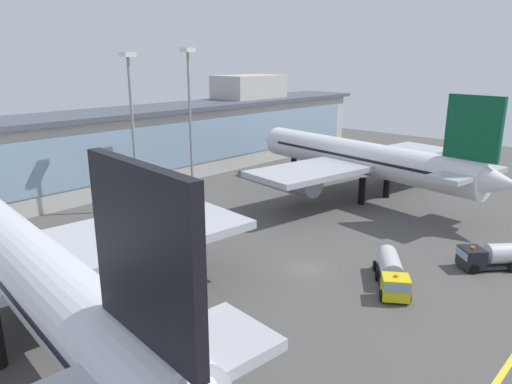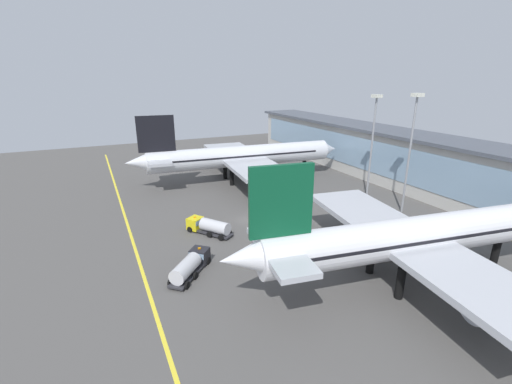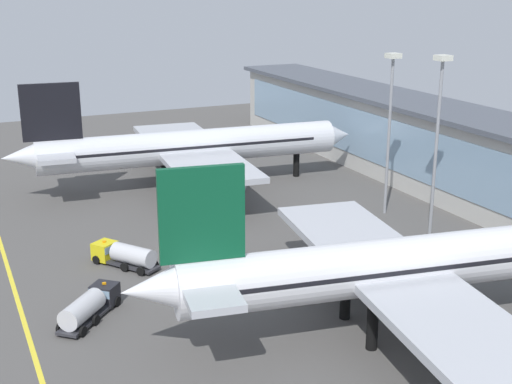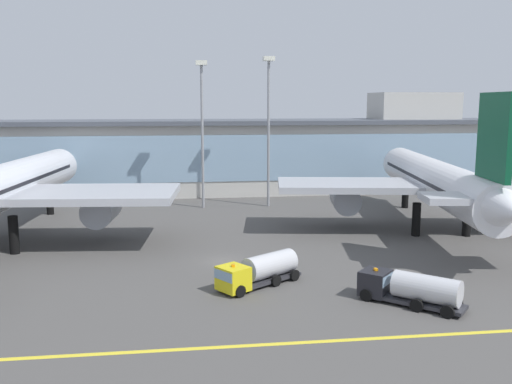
{
  "view_description": "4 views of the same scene",
  "coord_description": "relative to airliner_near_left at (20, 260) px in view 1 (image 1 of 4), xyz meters",
  "views": [
    {
      "loc": [
        -39.76,
        -29.21,
        22.97
      ],
      "look_at": [
        4.26,
        11.66,
        5.96
      ],
      "focal_mm": 33.26,
      "sensor_mm": 36.0,
      "label": 1
    },
    {
      "loc": [
        60.15,
        -26.37,
        27.7
      ],
      "look_at": [
        -1.03,
        2.62,
        5.29
      ],
      "focal_mm": 24.7,
      "sensor_mm": 36.0,
      "label": 2
    },
    {
      "loc": [
        81.79,
        -27.37,
        33.7
      ],
      "look_at": [
        -3.87,
        12.03,
        5.0
      ],
      "focal_mm": 49.02,
      "sensor_mm": 36.0,
      "label": 3
    },
    {
      "loc": [
        -4.08,
        -59.72,
        17.3
      ],
      "look_at": [
        5.12,
        9.96,
        6.0
      ],
      "focal_mm": 39.37,
      "sensor_mm": 36.0,
      "label": 4
    }
  ],
  "objects": [
    {
      "name": "fuel_tanker_truck",
      "position": [
        41.39,
        -25.47,
        -5.28
      ],
      "size": [
        8.33,
        7.87,
        2.9
      ],
      "rotation": [
        0.0,
        0.0,
        2.41
      ],
      "color": "black",
      "rests_on": "ground"
    },
    {
      "name": "apron_light_mast_centre",
      "position": [
        25.68,
        21.97,
        8.77
      ],
      "size": [
        1.8,
        1.8,
        23.8
      ],
      "color": "gray",
      "rests_on": "ground"
    },
    {
      "name": "apron_light_mast_west",
      "position": [
        36.54,
        21.84,
        9.18
      ],
      "size": [
        1.8,
        1.8,
        24.54
      ],
      "color": "gray",
      "rests_on": "ground"
    },
    {
      "name": "airliner_near_left",
      "position": [
        0.0,
        0.0,
        0.0
      ],
      "size": [
        43.97,
        59.69,
        18.58
      ],
      "rotation": [
        0.0,
        0.0,
        1.48
      ],
      "color": "black",
      "rests_on": "ground"
    },
    {
      "name": "terminal_building",
      "position": [
        28.08,
        37.12,
        0.61
      ],
      "size": [
        143.68,
        14.0,
        19.14
      ],
      "color": "beige",
      "rests_on": "ground"
    },
    {
      "name": "airliner_near_right",
      "position": [
        56.16,
        0.99,
        -0.12
      ],
      "size": [
        43.47,
        52.13,
        18.26
      ],
      "rotation": [
        0.0,
        0.0,
        1.42
      ],
      "color": "black",
      "rests_on": "ground"
    },
    {
      "name": "baggage_tug_near",
      "position": [
        29.19,
        -18.94,
        -5.28
      ],
      "size": [
        8.81,
        7.16,
        2.9
      ],
      "rotation": [
        0.0,
        0.0,
        3.75
      ],
      "color": "black",
      "rests_on": "ground"
    },
    {
      "name": "ground_plane",
      "position": [
        26.46,
        -9.98,
        -6.78
      ],
      "size": [
        196.95,
        196.95,
        0.0
      ],
      "primitive_type": "plane",
      "color": "#514F4C"
    }
  ]
}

